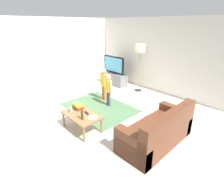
# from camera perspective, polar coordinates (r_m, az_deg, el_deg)

# --- Properties ---
(ground) EXTENTS (7.80, 7.80, 0.00)m
(ground) POSITION_cam_1_polar(r_m,az_deg,el_deg) (5.09, -4.98, -8.52)
(ground) COLOR beige
(wall_back) EXTENTS (6.00, 0.12, 2.70)m
(wall_back) POSITION_cam_1_polar(r_m,az_deg,el_deg) (6.80, 15.13, 10.48)
(wall_back) COLOR silver
(wall_back) RESTS_ON ground
(wall_left) EXTENTS (0.12, 6.00, 2.70)m
(wall_left) POSITION_cam_1_polar(r_m,az_deg,el_deg) (7.15, -20.77, 10.33)
(wall_left) COLOR silver
(wall_left) RESTS_ON ground
(area_rug) EXTENTS (2.20, 1.60, 0.01)m
(area_rug) POSITION_cam_1_polar(r_m,az_deg,el_deg) (5.56, -4.19, -5.77)
(area_rug) COLOR #4C724C
(area_rug) RESTS_ON ground
(tv_stand) EXTENTS (1.20, 0.44, 0.50)m
(tv_stand) POSITION_cam_1_polar(r_m,az_deg,el_deg) (7.56, 0.63, 3.54)
(tv_stand) COLOR slate
(tv_stand) RESTS_ON ground
(tv) EXTENTS (1.10, 0.28, 0.71)m
(tv) POSITION_cam_1_polar(r_m,az_deg,el_deg) (7.39, 0.53, 7.99)
(tv) COLOR black
(tv) RESTS_ON tv_stand
(couch) EXTENTS (0.80, 1.80, 0.86)m
(couch) POSITION_cam_1_polar(r_m,az_deg,el_deg) (4.00, 15.16, -13.30)
(couch) COLOR brown
(couch) RESTS_ON ground
(floor_lamp) EXTENTS (0.36, 0.36, 1.78)m
(floor_lamp) POSITION_cam_1_polar(r_m,az_deg,el_deg) (6.59, 9.14, 12.33)
(floor_lamp) COLOR #262626
(floor_lamp) RESTS_ON ground
(child_near_tv) EXTENTS (0.37, 0.18, 1.10)m
(child_near_tv) POSITION_cam_1_polar(r_m,az_deg,el_deg) (5.88, -2.68, 2.67)
(child_near_tv) COLOR orange
(child_near_tv) RESTS_ON ground
(child_center) EXTENTS (0.34, 0.17, 1.03)m
(child_center) POSITION_cam_1_polar(r_m,az_deg,el_deg) (5.45, -1.15, 0.75)
(child_center) COLOR #4C4C59
(child_center) RESTS_ON ground
(coffee_table) EXTENTS (1.00, 0.60, 0.42)m
(coffee_table) POSITION_cam_1_polar(r_m,az_deg,el_deg) (4.37, -9.88, -8.46)
(coffee_table) COLOR olive
(coffee_table) RESTS_ON ground
(book_stack) EXTENTS (0.28, 0.22, 0.15)m
(book_stack) POSITION_cam_1_polar(r_m,az_deg,el_deg) (4.59, -10.96, -5.35)
(book_stack) COLOR red
(book_stack) RESTS_ON coffee_table
(bottle) EXTENTS (0.06, 0.06, 0.29)m
(bottle) POSITION_cam_1_polar(r_m,az_deg,el_deg) (4.07, -9.69, -8.03)
(bottle) COLOR #4C3319
(bottle) RESTS_ON coffee_table
(tv_remote) EXTENTS (0.18, 0.08, 0.02)m
(tv_remote) POSITION_cam_1_polar(r_m,az_deg,el_deg) (4.36, -8.25, -7.53)
(tv_remote) COLOR black
(tv_remote) RESTS_ON coffee_table
(soda_can) EXTENTS (0.07, 0.07, 0.12)m
(soda_can) POSITION_cam_1_polar(r_m,az_deg,el_deg) (4.48, -13.26, -6.38)
(soda_can) COLOR silver
(soda_can) RESTS_ON coffee_table
(plate) EXTENTS (0.22, 0.22, 0.02)m
(plate) POSITION_cam_1_polar(r_m,az_deg,el_deg) (4.16, -6.28, -8.96)
(plate) COLOR white
(plate) RESTS_ON coffee_table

